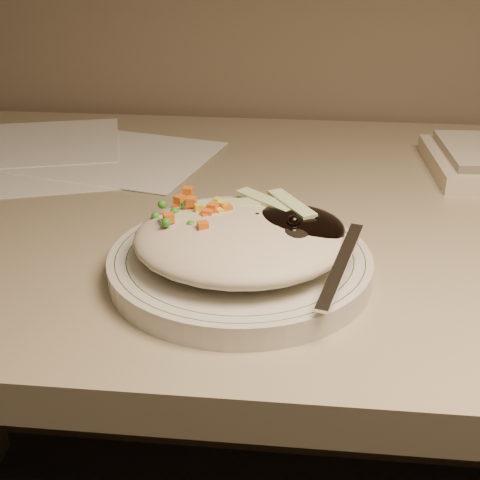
# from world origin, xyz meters

# --- Properties ---
(desk) EXTENTS (1.40, 0.70, 0.74)m
(desk) POSITION_xyz_m (0.00, 1.38, 0.54)
(desk) COLOR gray
(desk) RESTS_ON ground
(plate) EXTENTS (0.24, 0.24, 0.02)m
(plate) POSITION_xyz_m (-0.10, 1.21, 0.75)
(plate) COLOR beige
(plate) RESTS_ON desk
(plate_rim) EXTENTS (0.23, 0.23, 0.00)m
(plate_rim) POSITION_xyz_m (-0.10, 1.21, 0.76)
(plate_rim) COLOR #144723
(plate_rim) RESTS_ON plate
(meal) EXTENTS (0.21, 0.19, 0.05)m
(meal) POSITION_xyz_m (-0.10, 1.20, 0.78)
(meal) COLOR #BCB198
(meal) RESTS_ON plate
(papers) EXTENTS (0.48, 0.38, 0.00)m
(papers) POSITION_xyz_m (-0.41, 1.51, 0.74)
(papers) COLOR white
(papers) RESTS_ON desk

